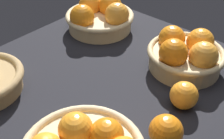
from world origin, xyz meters
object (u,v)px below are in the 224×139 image
(basket_near_right, at_px, (186,54))
(loose_orange_front_gap, at_px, (184,95))
(basket_far_right, at_px, (100,16))
(loose_orange_back_gap, at_px, (166,131))

(basket_near_right, relative_size, loose_orange_front_gap, 3.18)
(basket_far_right, relative_size, loose_orange_front_gap, 3.46)
(basket_near_right, xyz_separation_m, loose_orange_back_gap, (-0.27, -0.11, -0.01))
(basket_near_right, relative_size, basket_far_right, 0.92)
(loose_orange_front_gap, height_order, loose_orange_back_gap, loose_orange_back_gap)
(loose_orange_back_gap, bearing_deg, basket_near_right, 21.93)
(basket_near_right, height_order, basket_far_right, same)
(basket_near_right, distance_m, loose_orange_back_gap, 0.29)
(basket_near_right, xyz_separation_m, basket_far_right, (0.01, 0.34, -0.00))
(basket_far_right, bearing_deg, loose_orange_back_gap, -121.70)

